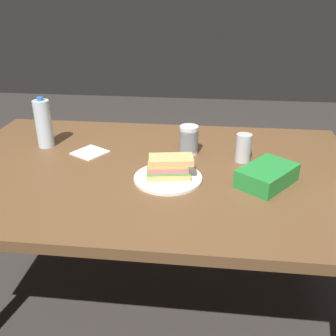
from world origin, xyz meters
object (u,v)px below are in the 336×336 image
(sandwich, at_px, (169,167))
(plastic_cup_stack, at_px, (189,140))
(dining_table, at_px, (152,184))
(paper_plate, at_px, (168,178))
(soda_can_silver, at_px, (243,148))
(chip_bag, at_px, (267,175))
(water_bottle_tall, at_px, (44,124))

(sandwich, bearing_deg, plastic_cup_stack, 77.07)
(dining_table, height_order, plastic_cup_stack, plastic_cup_stack)
(paper_plate, relative_size, soda_can_silver, 2.20)
(sandwich, bearing_deg, dining_table, 129.68)
(dining_table, xyz_separation_m, paper_plate, (0.08, -0.10, 0.09))
(dining_table, bearing_deg, paper_plate, -52.17)
(chip_bag, xyz_separation_m, plastic_cup_stack, (-0.32, 0.26, 0.03))
(water_bottle_tall, height_order, soda_can_silver, water_bottle_tall)
(sandwich, relative_size, water_bottle_tall, 0.81)
(plastic_cup_stack, height_order, soda_can_silver, plastic_cup_stack)
(water_bottle_tall, bearing_deg, paper_plate, -24.58)
(paper_plate, bearing_deg, plastic_cup_stack, 76.49)
(paper_plate, bearing_deg, water_bottle_tall, 155.42)
(chip_bag, distance_m, plastic_cup_stack, 0.41)
(sandwich, height_order, plastic_cup_stack, plastic_cup_stack)
(paper_plate, height_order, water_bottle_tall, water_bottle_tall)
(dining_table, distance_m, water_bottle_tall, 0.59)
(dining_table, relative_size, paper_plate, 6.52)
(sandwich, xyz_separation_m, water_bottle_tall, (-0.62, 0.28, 0.06))
(sandwich, bearing_deg, chip_bag, 0.88)
(paper_plate, distance_m, plastic_cup_stack, 0.28)
(paper_plate, bearing_deg, dining_table, 127.83)
(plastic_cup_stack, xyz_separation_m, soda_can_silver, (0.24, -0.05, -0.00))
(dining_table, relative_size, plastic_cup_stack, 13.36)
(plastic_cup_stack, bearing_deg, sandwich, -102.93)
(sandwich, bearing_deg, soda_can_silver, 35.07)
(sandwich, bearing_deg, water_bottle_tall, 155.73)
(soda_can_silver, bearing_deg, water_bottle_tall, 175.72)
(paper_plate, relative_size, water_bottle_tall, 1.13)
(dining_table, xyz_separation_m, water_bottle_tall, (-0.53, 0.18, 0.19))
(dining_table, bearing_deg, soda_can_silver, 16.05)
(chip_bag, bearing_deg, soda_can_silver, 58.96)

